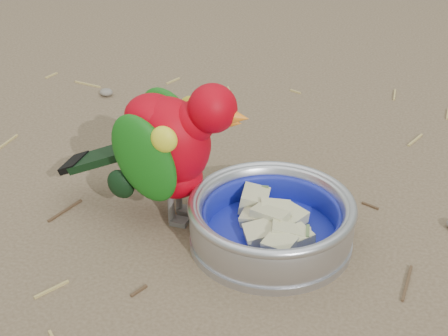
% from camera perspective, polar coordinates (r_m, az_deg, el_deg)
% --- Properties ---
extents(ground, '(60.00, 60.00, 0.00)m').
position_cam_1_polar(ground, '(0.92, -1.19, -3.73)').
color(ground, brown).
extents(food_bowl, '(0.20, 0.20, 0.02)m').
position_cam_1_polar(food_bowl, '(0.86, 3.90, -5.80)').
color(food_bowl, '#B2B2BA').
rests_on(food_bowl, ground).
extents(bowl_wall, '(0.20, 0.20, 0.04)m').
position_cam_1_polar(bowl_wall, '(0.84, 3.97, -4.15)').
color(bowl_wall, '#B2B2BA').
rests_on(bowl_wall, food_bowl).
extents(fruit_wedges, '(0.12, 0.12, 0.03)m').
position_cam_1_polar(fruit_wedges, '(0.85, 3.96, -4.54)').
color(fruit_wedges, '#C3C18C').
rests_on(fruit_wedges, food_bowl).
extents(lory_parrot, '(0.24, 0.13, 0.19)m').
position_cam_1_polar(lory_parrot, '(0.86, -4.54, 1.17)').
color(lory_parrot, '#AE000D').
rests_on(lory_parrot, ground).
extents(ground_debris, '(0.90, 0.80, 0.01)m').
position_cam_1_polar(ground_debris, '(0.99, 0.84, -0.83)').
color(ground_debris, tan).
rests_on(ground_debris, ground).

